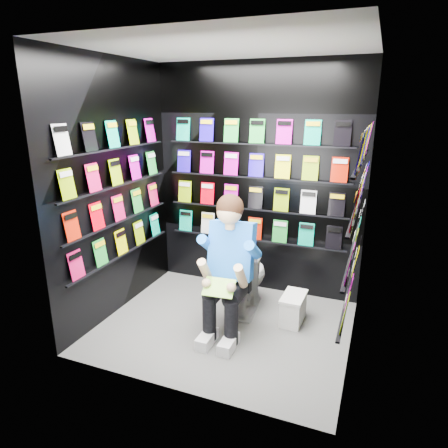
% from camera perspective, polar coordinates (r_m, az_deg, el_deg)
% --- Properties ---
extents(floor, '(2.40, 2.40, 0.00)m').
position_cam_1_polar(floor, '(4.14, 0.04, -14.42)').
color(floor, '#565754').
rests_on(floor, ground).
extents(ceiling, '(2.40, 2.40, 0.00)m').
position_cam_1_polar(ceiling, '(3.57, 0.05, 24.14)').
color(ceiling, white).
rests_on(ceiling, floor).
extents(wall_back, '(2.40, 0.04, 2.60)m').
position_cam_1_polar(wall_back, '(4.56, 4.69, 6.07)').
color(wall_back, black).
rests_on(wall_back, floor).
extents(wall_front, '(2.40, 0.04, 2.60)m').
position_cam_1_polar(wall_front, '(2.77, -7.58, -1.13)').
color(wall_front, black).
rests_on(wall_front, floor).
extents(wall_left, '(0.04, 2.00, 2.60)m').
position_cam_1_polar(wall_left, '(4.22, -15.35, 4.65)').
color(wall_left, black).
rests_on(wall_left, floor).
extents(wall_right, '(0.04, 2.00, 2.60)m').
position_cam_1_polar(wall_right, '(3.40, 19.23, 1.46)').
color(wall_right, black).
rests_on(wall_right, floor).
extents(comics_back, '(2.10, 0.06, 1.37)m').
position_cam_1_polar(comics_back, '(4.53, 4.58, 6.07)').
color(comics_back, '#CA1051').
rests_on(comics_back, wall_back).
extents(comics_left, '(0.06, 1.70, 1.37)m').
position_cam_1_polar(comics_left, '(4.20, -15.03, 4.69)').
color(comics_left, '#CA1051').
rests_on(comics_left, wall_left).
extents(comics_right, '(0.06, 1.70, 1.37)m').
position_cam_1_polar(comics_right, '(3.40, 18.73, 1.60)').
color(comics_right, '#CA1051').
rests_on(comics_right, wall_right).
extents(toilet, '(0.49, 0.78, 0.73)m').
position_cam_1_polar(toilet, '(4.30, 3.01, -7.64)').
color(toilet, white).
rests_on(toilet, floor).
extents(longbox, '(0.21, 0.37, 0.27)m').
position_cam_1_polar(longbox, '(4.21, 9.84, -11.96)').
color(longbox, white).
rests_on(longbox, floor).
extents(longbox_lid, '(0.23, 0.38, 0.03)m').
position_cam_1_polar(longbox_lid, '(4.14, 9.94, -10.16)').
color(longbox_lid, white).
rests_on(longbox_lid, longbox).
extents(reader, '(0.64, 0.87, 1.52)m').
position_cam_1_polar(reader, '(3.80, 1.27, -3.93)').
color(reader, blue).
rests_on(reader, toilet).
extents(held_comic, '(0.30, 0.19, 0.12)m').
position_cam_1_polar(held_comic, '(3.59, -0.72, -9.05)').
color(held_comic, green).
rests_on(held_comic, reader).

